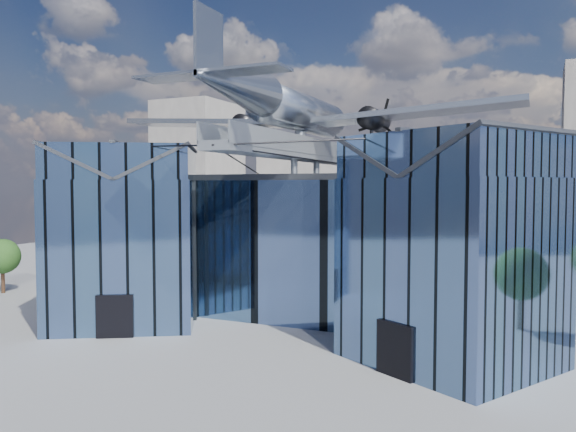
% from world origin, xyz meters
% --- Properties ---
extents(ground_plane, '(120.00, 120.00, 0.00)m').
position_xyz_m(ground_plane, '(0.00, 0.00, 0.00)').
color(ground_plane, gray).
extents(museum, '(32.88, 24.50, 17.60)m').
position_xyz_m(museum, '(0.00, 5.82, 5.54)').
color(museum, '#496795').
rests_on(museum, ground).
extents(bg_towers, '(77.00, 24.50, 26.00)m').
position_xyz_m(bg_towers, '(1.45, 50.49, 10.01)').
color(bg_towers, gray).
rests_on(bg_towers, ground).
extents(tree_plaza_w, '(3.54, 3.54, 4.63)m').
position_xyz_m(tree_plaza_w, '(-27.03, 2.82, 3.13)').
color(tree_plaza_w, '#342115').
rests_on(tree_plaza_w, ground).
extents(tree_side_w, '(4.10, 4.10, 4.93)m').
position_xyz_m(tree_side_w, '(-20.38, 3.85, 3.34)').
color(tree_side_w, '#342115').
rests_on(tree_side_w, ground).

